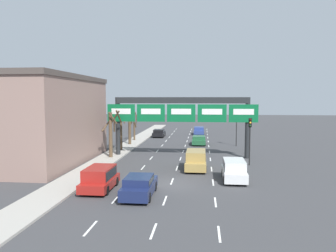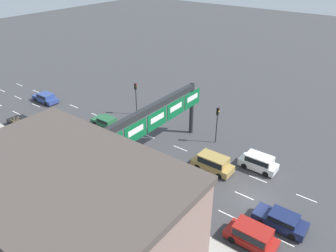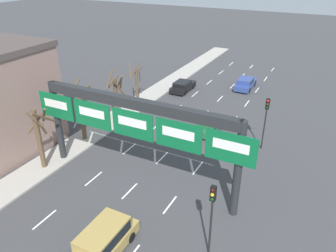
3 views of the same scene
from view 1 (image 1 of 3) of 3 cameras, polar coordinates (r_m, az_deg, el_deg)
The scene contains 18 objects.
ground_plane at distance 25.92m, azimuth 0.49°, elevation -10.17°, with size 220.00×220.00×0.00m, color #3D3D3F.
sidewalk_left at distance 27.82m, azimuth -16.35°, elevation -9.16°, with size 2.80×110.00×0.15m.
lane_dashes at distance 39.07m, azimuth 2.44°, elevation -5.04°, with size 6.72×67.00×0.01m.
sign_gantry at distance 37.13m, azimuth 2.33°, elevation 2.61°, with size 17.00×0.70×6.84m.
building_near at distance 36.91m, azimuth -22.39°, elevation 1.12°, with size 10.92×16.53×9.08m.
car_green at distance 47.62m, azimuth 5.40°, elevation -2.42°, with size 1.94×4.11×1.31m.
suv_gold at distance 31.10m, azimuth 4.88°, elevation -5.75°, with size 1.96×4.47×1.81m.
car_blue at distance 61.03m, azimuth 5.42°, elevation -0.76°, with size 1.90×4.58×1.43m.
car_black at distance 57.04m, azimuth -1.58°, elevation -1.19°, with size 1.90×4.27×1.31m.
car_navy at distance 22.87m, azimuth -5.02°, elevation -10.24°, with size 1.94×4.50×1.44m.
suv_red at distance 24.80m, azimuth -11.82°, elevation -8.72°, with size 1.99×4.22×1.69m.
suv_white at distance 27.43m, azimuth 11.44°, elevation -7.38°, with size 1.85×4.07×1.72m.
traffic_light_near_gantry at distance 46.72m, azimuth 11.86°, elevation 0.68°, with size 0.30×0.35×4.77m.
traffic_light_mid_block at distance 33.71m, azimuth 14.09°, elevation -0.97°, with size 0.30×0.35×4.74m.
tree_bare_closest at distance 36.94m, azimuth -9.81°, elevation -0.82°, with size 2.05×2.04×5.32m.
tree_bare_second at distance 42.00m, azimuth -8.33°, elevation -0.17°, with size 1.65×1.53×5.63m.
tree_bare_third at distance 51.67m, azimuth -5.95°, elevation 0.21°, with size 1.58×1.88×4.56m.
tree_bare_furthest at distance 47.18m, azimuth -6.65°, elevation 0.06°, with size 1.85×1.93×4.92m.
Camera 1 is at (2.45, -24.91, 6.72)m, focal length 35.00 mm.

